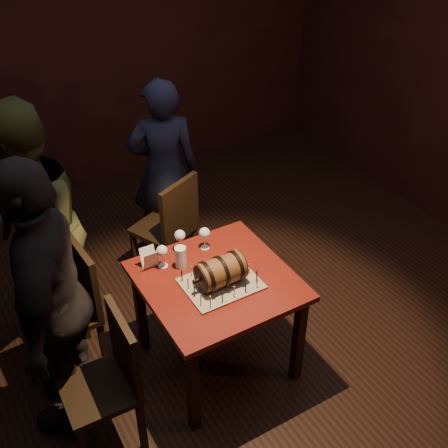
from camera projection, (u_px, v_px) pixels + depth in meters
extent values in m
plane|color=black|center=(221.00, 336.00, 4.07)|extent=(5.00, 5.00, 0.00)
cube|color=black|center=(79.00, 47.00, 5.00)|extent=(5.00, 0.04, 2.80)
cube|color=#4D100C|center=(217.00, 281.00, 3.46)|extent=(0.90, 0.90, 0.04)
cube|color=black|center=(193.00, 389.00, 3.26)|extent=(0.06, 0.06, 0.71)
cube|color=black|center=(298.00, 339.00, 3.57)|extent=(0.06, 0.06, 0.71)
cube|color=black|center=(140.00, 309.00, 3.79)|extent=(0.06, 0.06, 0.71)
cube|color=black|center=(236.00, 272.00, 4.10)|extent=(0.06, 0.06, 0.71)
cube|color=gray|center=(221.00, 283.00, 3.40)|extent=(0.45, 0.35, 0.01)
cylinder|color=brown|center=(221.00, 272.00, 3.35)|extent=(0.27, 0.18, 0.18)
cylinder|color=black|center=(206.00, 277.00, 3.31)|extent=(0.02, 0.20, 0.20)
cylinder|color=black|center=(221.00, 272.00, 3.35)|extent=(0.02, 0.20, 0.20)
cylinder|color=black|center=(235.00, 266.00, 3.39)|extent=(0.02, 0.20, 0.20)
cylinder|color=black|center=(201.00, 279.00, 3.29)|extent=(0.01, 0.17, 0.17)
cylinder|color=black|center=(241.00, 264.00, 3.41)|extent=(0.01, 0.17, 0.17)
cylinder|color=black|center=(197.00, 281.00, 3.28)|extent=(0.04, 0.02, 0.02)
sphere|color=black|center=(194.00, 282.00, 3.28)|extent=(0.03, 0.03, 0.03)
cylinder|color=#E0C886|center=(210.00, 301.00, 3.21)|extent=(0.01, 0.01, 0.08)
cylinder|color=black|center=(210.00, 296.00, 3.19)|extent=(0.00, 0.00, 0.01)
cylinder|color=black|center=(222.00, 296.00, 3.25)|extent=(0.01, 0.01, 0.08)
cylinder|color=black|center=(222.00, 291.00, 3.22)|extent=(0.00, 0.00, 0.01)
cylinder|color=#E0C886|center=(234.00, 292.00, 3.28)|extent=(0.01, 0.01, 0.08)
cylinder|color=black|center=(234.00, 286.00, 3.25)|extent=(0.00, 0.00, 0.01)
cylinder|color=black|center=(246.00, 287.00, 3.31)|extent=(0.01, 0.01, 0.08)
cylinder|color=black|center=(246.00, 281.00, 3.29)|extent=(0.00, 0.00, 0.01)
cylinder|color=#E0C886|center=(257.00, 282.00, 3.34)|extent=(0.01, 0.01, 0.08)
cylinder|color=black|center=(257.00, 277.00, 3.32)|extent=(0.00, 0.00, 0.01)
cylinder|color=black|center=(257.00, 276.00, 3.39)|extent=(0.01, 0.01, 0.08)
cylinder|color=black|center=(257.00, 270.00, 3.37)|extent=(0.00, 0.00, 0.01)
cylinder|color=#E0C886|center=(249.00, 269.00, 3.45)|extent=(0.01, 0.01, 0.08)
cylinder|color=black|center=(250.00, 263.00, 3.42)|extent=(0.00, 0.00, 0.01)
cylinder|color=black|center=(243.00, 261.00, 3.50)|extent=(0.01, 0.01, 0.08)
cylinder|color=black|center=(243.00, 256.00, 3.48)|extent=(0.00, 0.00, 0.01)
cylinder|color=#E0C886|center=(236.00, 254.00, 3.56)|extent=(0.01, 0.01, 0.08)
cylinder|color=black|center=(236.00, 249.00, 3.53)|extent=(0.00, 0.00, 0.01)
cylinder|color=black|center=(225.00, 258.00, 3.53)|extent=(0.01, 0.01, 0.08)
cylinder|color=black|center=(225.00, 253.00, 3.50)|extent=(0.00, 0.00, 0.01)
cylinder|color=#E0C886|center=(214.00, 263.00, 3.49)|extent=(0.01, 0.01, 0.08)
cylinder|color=black|center=(214.00, 257.00, 3.47)|extent=(0.00, 0.00, 0.01)
cylinder|color=black|center=(203.00, 267.00, 3.46)|extent=(0.01, 0.01, 0.08)
cylinder|color=black|center=(203.00, 261.00, 3.43)|extent=(0.00, 0.00, 0.01)
cylinder|color=#E0C886|center=(191.00, 271.00, 3.43)|extent=(0.01, 0.01, 0.08)
cylinder|color=black|center=(191.00, 265.00, 3.40)|extent=(0.00, 0.00, 0.01)
cylinder|color=black|center=(182.00, 276.00, 3.39)|extent=(0.01, 0.01, 0.08)
cylinder|color=black|center=(182.00, 270.00, 3.37)|extent=(0.00, 0.00, 0.01)
cylinder|color=#E0C886|center=(188.00, 283.00, 3.34)|extent=(0.01, 0.01, 0.08)
cylinder|color=black|center=(188.00, 278.00, 3.31)|extent=(0.00, 0.00, 0.01)
cylinder|color=black|center=(194.00, 291.00, 3.28)|extent=(0.01, 0.01, 0.08)
cylinder|color=black|center=(194.00, 286.00, 3.25)|extent=(0.00, 0.00, 0.01)
cylinder|color=#E0C886|center=(201.00, 300.00, 3.22)|extent=(0.01, 0.01, 0.08)
cylinder|color=black|center=(201.00, 294.00, 3.20)|extent=(0.00, 0.00, 0.01)
cylinder|color=silver|center=(163.00, 266.00, 3.54)|extent=(0.06, 0.06, 0.01)
cylinder|color=silver|center=(163.00, 260.00, 3.52)|extent=(0.01, 0.01, 0.09)
sphere|color=silver|center=(162.00, 251.00, 3.47)|extent=(0.07, 0.07, 0.07)
sphere|color=#591114|center=(162.00, 252.00, 3.48)|extent=(0.05, 0.05, 0.05)
cylinder|color=silver|center=(181.00, 250.00, 3.67)|extent=(0.06, 0.06, 0.01)
cylinder|color=silver|center=(180.00, 244.00, 3.65)|extent=(0.01, 0.01, 0.09)
sphere|color=silver|center=(180.00, 235.00, 3.60)|extent=(0.07, 0.07, 0.07)
cylinder|color=silver|center=(205.00, 248.00, 3.69)|extent=(0.06, 0.06, 0.01)
cylinder|color=silver|center=(205.00, 242.00, 3.67)|extent=(0.01, 0.01, 0.09)
sphere|color=silver|center=(205.00, 233.00, 3.62)|extent=(0.07, 0.07, 0.07)
sphere|color=#BF594C|center=(205.00, 234.00, 3.63)|extent=(0.05, 0.05, 0.05)
cylinder|color=silver|center=(181.00, 257.00, 3.50)|extent=(0.07, 0.07, 0.15)
cylinder|color=#9E5414|center=(181.00, 259.00, 3.51)|extent=(0.06, 0.06, 0.11)
cylinder|color=white|center=(180.00, 251.00, 3.47)|extent=(0.06, 0.06, 0.02)
cube|color=black|center=(163.00, 228.00, 4.38)|extent=(0.53, 0.53, 0.04)
cube|color=black|center=(163.00, 234.00, 4.71)|extent=(0.04, 0.04, 0.43)
cube|color=black|center=(135.00, 255.00, 4.49)|extent=(0.04, 0.04, 0.43)
cube|color=black|center=(195.00, 249.00, 4.55)|extent=(0.04, 0.04, 0.43)
cube|color=black|center=(168.00, 271.00, 4.33)|extent=(0.04, 0.04, 0.43)
cube|color=black|center=(180.00, 209.00, 4.15)|extent=(0.38, 0.20, 0.46)
cube|color=black|center=(64.00, 316.00, 3.61)|extent=(0.42, 0.42, 0.04)
cube|color=black|center=(36.00, 336.00, 3.79)|extent=(0.04, 0.04, 0.43)
cube|color=black|center=(54.00, 369.00, 3.56)|extent=(0.04, 0.04, 0.43)
cube|color=black|center=(84.00, 316.00, 3.94)|extent=(0.04, 0.04, 0.43)
cube|color=black|center=(103.00, 346.00, 3.71)|extent=(0.04, 0.04, 0.43)
cube|color=black|center=(84.00, 276.00, 3.54)|extent=(0.06, 0.40, 0.46)
cube|color=black|center=(98.00, 390.00, 3.14)|extent=(0.41, 0.41, 0.04)
cube|color=black|center=(67.00, 406.00, 3.33)|extent=(0.04, 0.04, 0.43)
cube|color=black|center=(121.00, 383.00, 3.46)|extent=(0.04, 0.04, 0.43)
cube|color=black|center=(142.00, 426.00, 3.22)|extent=(0.04, 0.04, 0.43)
cube|color=black|center=(124.00, 348.00, 3.06)|extent=(0.05, 0.40, 0.46)
imported|color=#1B1D36|center=(164.00, 170.00, 4.48)|extent=(0.65, 0.53, 1.53)
imported|color=#363A1D|center=(32.00, 235.00, 3.59)|extent=(0.88, 1.01, 1.77)
imported|color=black|center=(52.00, 301.00, 3.08)|extent=(0.84, 1.14, 1.79)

